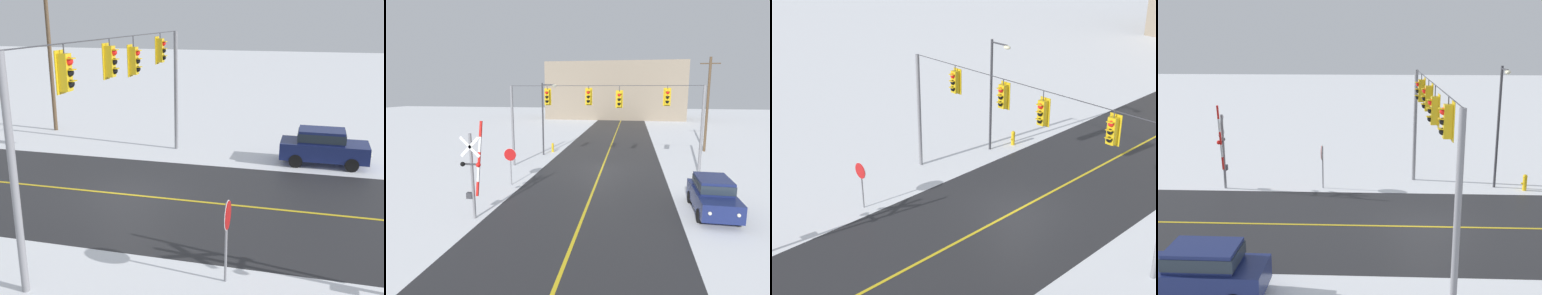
% 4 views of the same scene
% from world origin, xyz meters
% --- Properties ---
extents(ground_plane, '(160.00, 160.00, 0.00)m').
position_xyz_m(ground_plane, '(0.00, 0.00, 0.00)').
color(ground_plane, white).
extents(road_asphalt, '(9.00, 80.00, 0.01)m').
position_xyz_m(road_asphalt, '(0.00, 6.00, 0.00)').
color(road_asphalt, '#28282B').
rests_on(road_asphalt, ground).
extents(lane_centre_line, '(0.14, 72.00, 0.01)m').
position_xyz_m(lane_centre_line, '(0.00, 6.00, 0.01)').
color(lane_centre_line, gold).
rests_on(lane_centre_line, ground).
extents(signal_span, '(14.20, 0.47, 6.22)m').
position_xyz_m(signal_span, '(0.07, -0.01, 4.43)').
color(signal_span, gray).
rests_on(signal_span, ground).
extents(stop_sign, '(0.80, 0.09, 2.35)m').
position_xyz_m(stop_sign, '(-5.24, -5.01, 1.71)').
color(stop_sign, gray).
rests_on(stop_sign, ground).
extents(railroad_crossing, '(1.12, 0.31, 4.56)m').
position_xyz_m(railroad_crossing, '(-4.90, -10.23, 2.27)').
color(railroad_crossing, gray).
rests_on(railroad_crossing, ground).
extents(parked_car_navy, '(1.85, 4.21, 1.74)m').
position_xyz_m(parked_car_navy, '(6.09, -7.61, 0.95)').
color(parked_car_navy, navy).
rests_on(parked_car_navy, ground).
extents(streetlamp_near, '(1.39, 0.28, 6.50)m').
position_xyz_m(streetlamp_near, '(-5.59, 4.25, 3.92)').
color(streetlamp_near, '#38383D').
rests_on(streetlamp_near, ground).
extents(fire_hydrant, '(0.24, 0.31, 0.88)m').
position_xyz_m(fire_hydrant, '(-5.30, 5.71, 0.47)').
color(fire_hydrant, gold).
rests_on(fire_hydrant, ground).
extents(utility_pole, '(1.80, 0.24, 8.91)m').
position_xyz_m(utility_pole, '(9.16, 8.56, 4.59)').
color(utility_pole, brown).
rests_on(utility_pole, ground).
extents(building_distant, '(27.50, 10.27, 11.40)m').
position_xyz_m(building_distant, '(-1.48, 43.44, 5.70)').
color(building_distant, gray).
rests_on(building_distant, ground).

